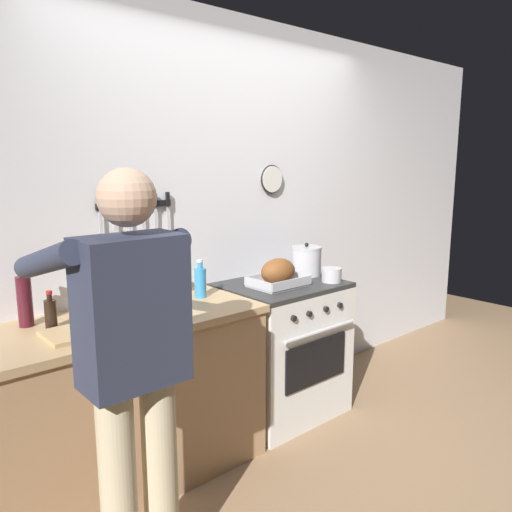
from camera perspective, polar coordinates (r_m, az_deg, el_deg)
ground_plane at (r=2.92m, az=14.24°, el=-24.80°), size 8.00×8.00×0.00m
wall_back at (r=3.35m, az=-4.01°, el=4.10°), size 6.00×0.13×2.60m
counter_block at (r=2.72m, az=-20.47°, el=-16.77°), size 2.03×0.65×0.90m
stove at (r=3.42m, az=2.89°, el=-10.43°), size 0.76×0.67×0.90m
person_cook at (r=1.98m, az=-13.94°, el=-11.19°), size 0.51×0.63×1.66m
roasting_pan at (r=3.19m, az=2.53°, el=-2.03°), size 0.35×0.26×0.18m
stock_pot at (r=3.52m, az=5.73°, el=-0.54°), size 0.21×0.21×0.23m
saucepan at (r=3.35m, az=8.58°, el=-2.13°), size 0.13×0.13×0.09m
cutting_board at (r=2.48m, az=-18.82°, el=-8.04°), size 0.36×0.24×0.02m
bottle_wine_red at (r=2.65m, az=-24.78°, el=-4.53°), size 0.07×0.07×0.31m
bottle_vinegar at (r=2.80m, az=-13.56°, el=-3.94°), size 0.07×0.07×0.22m
bottle_dish_soap at (r=2.94m, az=-6.33°, el=-2.92°), size 0.07×0.07×0.22m
bottle_soy_sauce at (r=2.57m, az=-22.27°, el=-6.04°), size 0.06×0.06×0.19m
bottle_olive_oil at (r=2.97m, az=-9.22°, el=-2.56°), size 0.06×0.06×0.26m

